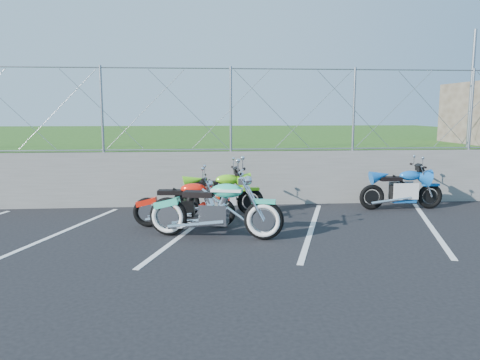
{
  "coord_description": "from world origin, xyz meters",
  "views": [
    {
      "loc": [
        0.24,
        -7.69,
        2.26
      ],
      "look_at": [
        1.03,
        1.3,
        0.93
      ],
      "focal_mm": 35.0,
      "sensor_mm": 36.0,
      "label": 1
    }
  ],
  "objects": [
    {
      "name": "chain_link_fence",
      "position": [
        0.0,
        3.5,
        2.3
      ],
      "size": [
        28.0,
        0.03,
        2.0
      ],
      "color": "gray",
      "rests_on": "retaining_wall"
    },
    {
      "name": "sportbike_blue",
      "position": [
        4.92,
        2.6,
        0.44
      ],
      "size": [
        1.99,
        0.71,
        1.03
      ],
      "rotation": [
        0.0,
        0.0,
        0.0
      ],
      "color": "black",
      "rests_on": "ground"
    },
    {
      "name": "grass_field",
      "position": [
        0.0,
        13.5,
        0.65
      ],
      "size": [
        30.0,
        20.0,
        1.3
      ],
      "primitive_type": "cube",
      "color": "#234A13",
      "rests_on": "ground"
    },
    {
      "name": "cruiser_turquoise",
      "position": [
        0.54,
        0.5,
        0.49
      ],
      "size": [
        2.42,
        0.86,
        1.22
      ],
      "rotation": [
        0.0,
        0.0,
        -0.25
      ],
      "color": "black",
      "rests_on": "ground"
    },
    {
      "name": "parking_lines",
      "position": [
        1.2,
        1.0,
        0.0
      ],
      "size": [
        18.29,
        4.31,
        0.01
      ],
      "color": "silver",
      "rests_on": "ground"
    },
    {
      "name": "ground",
      "position": [
        0.0,
        0.0,
        0.0
      ],
      "size": [
        90.0,
        90.0,
        0.0
      ],
      "primitive_type": "plane",
      "color": "black",
      "rests_on": "ground"
    },
    {
      "name": "sportbike_green",
      "position": [
        0.67,
        2.23,
        0.45
      ],
      "size": [
        2.01,
        0.71,
        1.04
      ],
      "rotation": [
        0.0,
        0.0,
        0.12
      ],
      "color": "black",
      "rests_on": "ground"
    },
    {
      "name": "sign_pole",
      "position": [
        7.2,
        3.9,
        2.8
      ],
      "size": [
        0.08,
        0.08,
        3.0
      ],
      "primitive_type": "cylinder",
      "color": "gray",
      "rests_on": "grass_field"
    },
    {
      "name": "retaining_wall",
      "position": [
        0.0,
        3.5,
        0.65
      ],
      "size": [
        30.0,
        0.22,
        1.3
      ],
      "primitive_type": "cube",
      "color": "slate",
      "rests_on": "ground"
    },
    {
      "name": "naked_orange",
      "position": [
        -0.04,
        1.33,
        0.43
      ],
      "size": [
        2.02,
        0.68,
        1.01
      ],
      "rotation": [
        0.0,
        0.0,
        -0.1
      ],
      "color": "black",
      "rests_on": "ground"
    }
  ]
}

